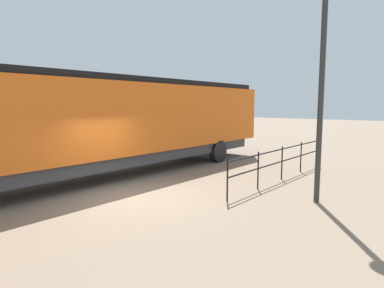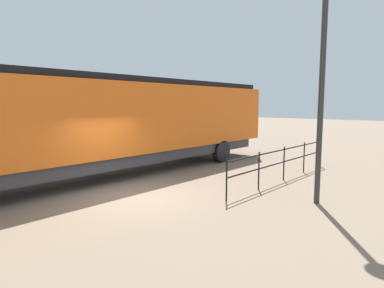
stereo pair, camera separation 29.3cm
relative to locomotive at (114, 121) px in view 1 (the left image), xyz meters
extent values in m
plane|color=#84705B|center=(3.04, -1.70, -2.24)|extent=(120.00, 120.00, 0.00)
cube|color=orange|center=(0.00, -0.58, 0.12)|extent=(3.02, 18.45, 2.73)
cube|color=black|center=(0.00, 7.31, -0.29)|extent=(2.90, 2.67, 1.91)
cube|color=black|center=(0.00, -0.58, 1.61)|extent=(2.72, 17.72, 0.24)
cube|color=#38383D|center=(0.00, -0.58, -1.47)|extent=(2.72, 16.98, 0.45)
cylinder|color=black|center=(-1.36, 5.32, -1.69)|extent=(0.30, 1.10, 1.10)
cylinder|color=black|center=(1.36, 5.32, -1.69)|extent=(0.30, 1.10, 1.10)
cylinder|color=#2D2D2D|center=(7.64, 1.49, 0.80)|extent=(0.16, 0.16, 6.09)
cube|color=black|center=(5.53, 3.68, -1.05)|extent=(0.04, 7.59, 0.04)
cube|color=black|center=(5.53, 3.68, -1.53)|extent=(0.04, 7.59, 0.04)
cylinder|color=black|center=(5.53, -0.12, -1.60)|extent=(0.05, 0.05, 1.29)
cylinder|color=black|center=(5.53, 1.78, -1.60)|extent=(0.05, 0.05, 1.29)
cylinder|color=black|center=(5.53, 3.68, -1.60)|extent=(0.05, 0.05, 1.29)
cylinder|color=black|center=(5.53, 5.57, -1.60)|extent=(0.05, 0.05, 1.29)
cylinder|color=black|center=(5.53, 7.47, -1.60)|extent=(0.05, 0.05, 1.29)
camera|label=1|loc=(10.95, -8.34, 0.65)|focal=31.22mm
camera|label=2|loc=(11.18, -8.15, 0.65)|focal=31.22mm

